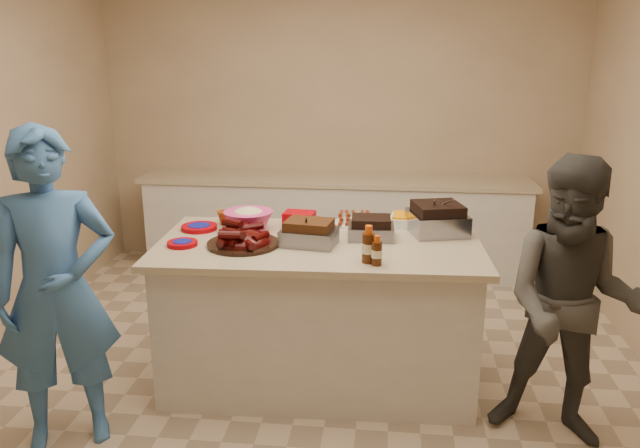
# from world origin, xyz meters

# --- Properties ---
(room) EXTENTS (4.50, 5.00, 2.70)m
(room) POSITION_xyz_m (0.00, 0.00, 0.00)
(room) COLOR tan
(room) RESTS_ON ground
(back_counter) EXTENTS (3.60, 0.64, 0.90)m
(back_counter) POSITION_xyz_m (0.00, 2.20, 0.45)
(back_counter) COLOR silver
(back_counter) RESTS_ON ground
(island) EXTENTS (2.00, 1.11, 0.93)m
(island) POSITION_xyz_m (0.09, 0.13, 0.00)
(island) COLOR silver
(island) RESTS_ON ground
(rib_platter) EXTENTS (0.43, 0.43, 0.17)m
(rib_platter) POSITION_xyz_m (-0.35, 0.01, 0.93)
(rib_platter) COLOR #400605
(rib_platter) RESTS_ON island
(pulled_pork_tray) EXTENTS (0.35, 0.28, 0.10)m
(pulled_pork_tray) POSITION_xyz_m (0.04, 0.08, 0.93)
(pulled_pork_tray) COLOR #47230F
(pulled_pork_tray) RESTS_ON island
(brisket_tray) EXTENTS (0.29, 0.24, 0.08)m
(brisket_tray) POSITION_xyz_m (0.40, 0.25, 0.93)
(brisket_tray) COLOR black
(brisket_tray) RESTS_ON island
(roasting_pan) EXTENTS (0.41, 0.41, 0.13)m
(roasting_pan) POSITION_xyz_m (0.81, 0.41, 0.93)
(roasting_pan) COLOR gray
(roasting_pan) RESTS_ON island
(coleslaw_bowl) EXTENTS (0.33, 0.33, 0.22)m
(coleslaw_bowl) POSITION_xyz_m (-0.39, 0.33, 0.93)
(coleslaw_bowl) COLOR #D53380
(coleslaw_bowl) RESTS_ON island
(sausage_plate) EXTENTS (0.30, 0.30, 0.05)m
(sausage_plate) POSITION_xyz_m (0.28, 0.55, 0.93)
(sausage_plate) COLOR silver
(sausage_plate) RESTS_ON island
(mac_cheese_dish) EXTENTS (0.32, 0.25, 0.08)m
(mac_cheese_dish) POSITION_xyz_m (0.67, 0.56, 0.93)
(mac_cheese_dish) COLOR orange
(mac_cheese_dish) RESTS_ON island
(bbq_bottle_a) EXTENTS (0.07, 0.07, 0.21)m
(bbq_bottle_a) POSITION_xyz_m (0.40, -0.20, 0.93)
(bbq_bottle_a) COLOR #3B1A08
(bbq_bottle_a) RESTS_ON island
(bbq_bottle_b) EXTENTS (0.06, 0.06, 0.17)m
(bbq_bottle_b) POSITION_xyz_m (0.45, -0.24, 0.93)
(bbq_bottle_b) COLOR #3B1A08
(bbq_bottle_b) RESTS_ON island
(mustard_bottle) EXTENTS (0.05, 0.05, 0.13)m
(mustard_bottle) POSITION_xyz_m (-0.08, 0.18, 0.93)
(mustard_bottle) COLOR #FFCC00
(mustard_bottle) RESTS_ON island
(sauce_bowl) EXTENTS (0.13, 0.04, 0.12)m
(sauce_bowl) POSITION_xyz_m (0.03, 0.36, 0.93)
(sauce_bowl) COLOR silver
(sauce_bowl) RESTS_ON island
(plate_stack_large) EXTENTS (0.24, 0.24, 0.03)m
(plate_stack_large) POSITION_xyz_m (-0.71, 0.31, 0.93)
(plate_stack_large) COLOR #940007
(plate_stack_large) RESTS_ON island
(plate_stack_small) EXTENTS (0.19, 0.19, 0.03)m
(plate_stack_small) POSITION_xyz_m (-0.71, -0.03, 0.93)
(plate_stack_small) COLOR #940007
(plate_stack_small) RESTS_ON island
(plastic_cup) EXTENTS (0.10, 0.10, 0.10)m
(plastic_cup) POSITION_xyz_m (-0.58, 0.45, 0.93)
(plastic_cup) COLOR #9C4714
(plastic_cup) RESTS_ON island
(basket_stack) EXTENTS (0.21, 0.17, 0.10)m
(basket_stack) POSITION_xyz_m (-0.08, 0.45, 0.93)
(basket_stack) COLOR #940007
(basket_stack) RESTS_ON island
(guest_blue) EXTENTS (1.28, 1.82, 0.41)m
(guest_blue) POSITION_xyz_m (-1.19, -0.64, 0.00)
(guest_blue) COLOR #3868A9
(guest_blue) RESTS_ON ground
(guest_gray) EXTENTS (1.14, 1.71, 0.59)m
(guest_gray) POSITION_xyz_m (1.47, -0.33, 0.00)
(guest_gray) COLOR #464540
(guest_gray) RESTS_ON ground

